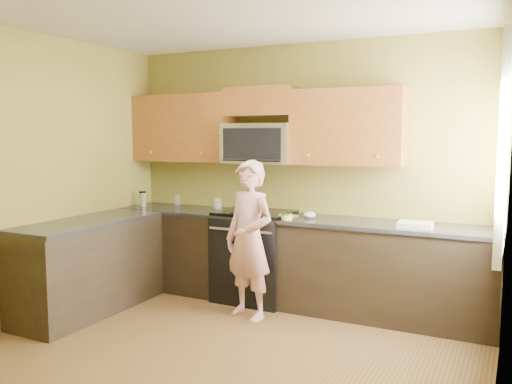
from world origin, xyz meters
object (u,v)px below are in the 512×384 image
Objects in this scene: frying_pan at (251,214)px; butter_tub at (287,219)px; woman at (249,240)px; stove at (255,255)px; travel_mug at (143,206)px; microwave at (260,163)px.

frying_pan is 3.79× the size of butter_tub.
frying_pan reaches higher than butter_tub.
woman is 13.81× the size of butter_tub.
travel_mug reaches higher than stove.
frying_pan is (0.06, -0.21, 0.47)m from stove.
butter_tub is (0.24, 0.35, 0.16)m from woman.
microwave is 4.32× the size of travel_mug.
butter_tub is (0.44, -0.18, 0.45)m from stove.
microwave is 6.92× the size of butter_tub.
stove is 1.25× the size of microwave.
microwave reaches higher than woman.
travel_mug is (-1.89, 0.15, -0.00)m from butter_tub.
butter_tub is at bearing 25.96° from frying_pan.
travel_mug is at bearing -178.70° from stove.
woman reaches higher than travel_mug.
stove is at bearing 1.30° from travel_mug.
frying_pan is 1.51m from travel_mug.
microwave is at bearing 121.04° from frying_pan.
microwave is 1.83× the size of frying_pan.
stove is at bearing 157.87° from butter_tub.
frying_pan is at bearing 131.81° from woman.
butter_tub reaches higher than stove.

